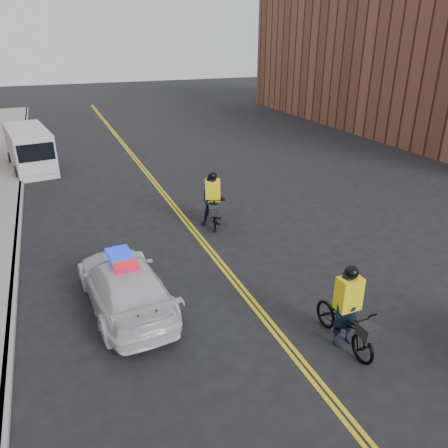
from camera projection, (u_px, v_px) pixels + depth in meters
ground at (254, 304)px, 11.72m from camera, size 120.00×120.00×0.00m
center_line_left at (171, 205)px, 18.49m from camera, size 0.10×60.00×0.01m
center_line_right at (174, 204)px, 18.54m from camera, size 0.10×60.00×0.01m
curb at (19, 224)px, 16.44m from camera, size 0.20×60.00×0.15m
building_across at (419, 50)px, 32.32m from camera, size 12.00×30.00×11.00m
police_cruiser at (124, 284)px, 11.38m from camera, size 2.25×4.76×1.50m
cargo_van at (30, 150)px, 22.94m from camera, size 2.57×5.33×2.14m
cyclist_near at (346, 318)px, 9.98m from camera, size 0.77×2.11×2.05m
cyclist_far at (213, 205)px, 16.25m from camera, size 1.18×2.14×2.09m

